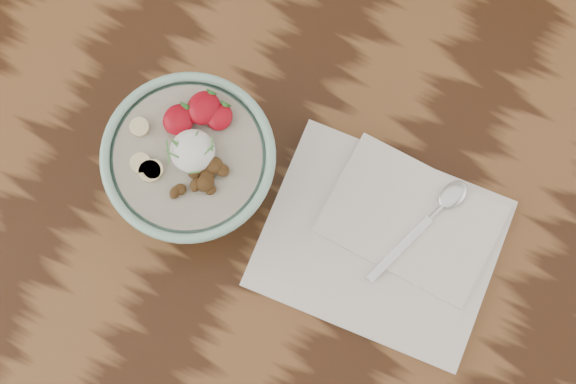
% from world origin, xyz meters
% --- Properties ---
extents(table, '(1.60, 0.90, 0.75)m').
position_xyz_m(table, '(0.00, 0.00, 0.66)').
color(table, '#321A0C').
rests_on(table, ground).
extents(breakfast_bowl, '(0.20, 0.20, 0.13)m').
position_xyz_m(breakfast_bowl, '(-0.06, -0.05, 0.82)').
color(breakfast_bowl, '#93C5B2').
rests_on(breakfast_bowl, table).
extents(napkin, '(0.30, 0.25, 0.02)m').
position_xyz_m(napkin, '(0.19, -0.01, 0.76)').
color(napkin, white).
rests_on(napkin, table).
extents(spoon, '(0.07, 0.17, 0.01)m').
position_xyz_m(spoon, '(0.23, 0.05, 0.77)').
color(spoon, silver).
rests_on(spoon, napkin).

